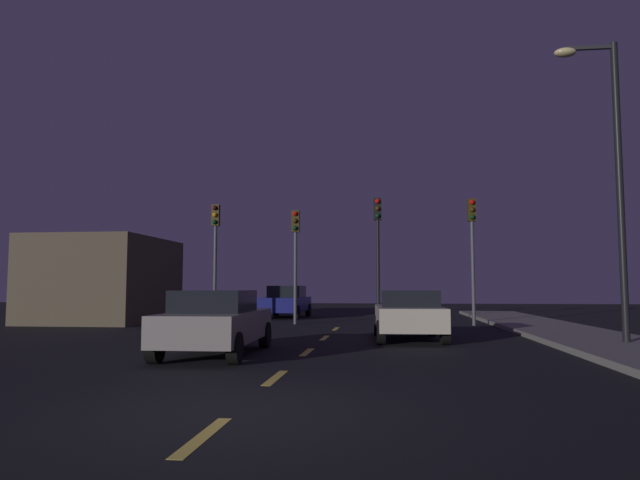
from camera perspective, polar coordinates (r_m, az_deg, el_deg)
ground_plane at (r=14.19m, az=-0.96°, el=-10.85°), size 80.00×80.00×0.00m
sidewalk_curb_right at (r=15.14m, az=28.90°, el=-9.60°), size 3.00×40.00×0.15m
lane_stripe_nearest at (r=6.26m, az=-11.56°, el=-18.60°), size 0.16×1.60×0.01m
lane_stripe_second at (r=9.88m, az=-4.46°, el=-13.51°), size 0.16×1.60×0.01m
lane_stripe_third at (r=13.60m, az=-1.31°, el=-11.10°), size 0.16×1.60×0.01m
lane_stripe_fourth at (r=17.35m, az=0.47°, el=-9.72°), size 0.16×1.60×0.01m
lane_stripe_fifth at (r=21.12m, az=1.60°, el=-8.82°), size 0.16×1.60×0.01m
traffic_signal_far_left at (r=24.46m, az=-10.39°, el=0.00°), size 0.32×0.38×4.99m
traffic_signal_center_left at (r=23.67m, az=-2.46°, el=-0.38°), size 0.32×0.38×4.70m
traffic_signal_center_right at (r=23.39m, az=5.78°, el=0.41°), size 0.32×0.38×5.16m
traffic_signal_far_right at (r=23.63m, az=14.94°, el=0.33°), size 0.32×0.38×5.05m
car_stopped_ahead at (r=16.82m, az=8.80°, el=-7.32°), size 2.07×3.98×1.42m
car_adjacent_lane at (r=13.18m, az=-10.31°, el=-7.99°), size 1.94×4.34×1.45m
car_oncoming_far at (r=28.77m, az=-3.40°, el=-6.14°), size 2.07×4.34×1.58m
street_lamp_right at (r=16.55m, az=26.95°, el=6.73°), size 1.59×0.36×7.86m
storefront_left at (r=26.83m, az=-20.68°, el=-3.75°), size 4.88×6.04×3.65m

